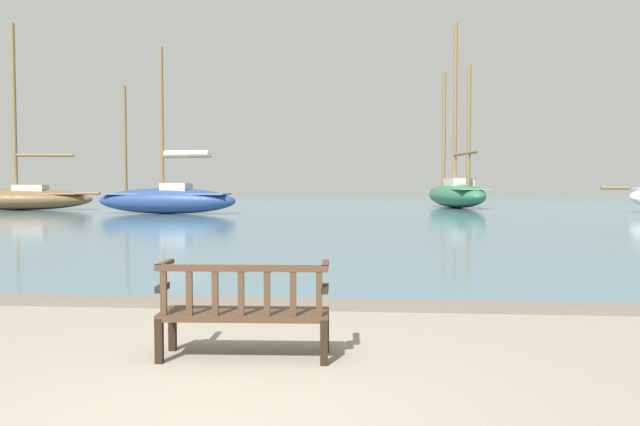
% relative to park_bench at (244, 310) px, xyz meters
% --- Properties ---
extents(ground_plane, '(160.00, 160.00, 0.00)m').
position_rel_park_bench_xyz_m(ground_plane, '(0.03, -1.43, -0.47)').
color(ground_plane, gray).
extents(harbor_water, '(100.00, 80.00, 0.08)m').
position_rel_park_bench_xyz_m(harbor_water, '(0.03, 42.57, -0.43)').
color(harbor_water, slate).
rests_on(harbor_water, ground).
extents(quay_edge_kerb, '(40.00, 0.30, 0.12)m').
position_rel_park_bench_xyz_m(quay_edge_kerb, '(0.03, 2.42, -0.41)').
color(quay_edge_kerb, '#675F54').
rests_on(quay_edge_kerb, ground).
extents(park_bench, '(1.62, 0.59, 0.92)m').
position_rel_park_bench_xyz_m(park_bench, '(0.00, 0.00, 0.00)').
color(park_bench, black).
rests_on(park_bench, ground).
extents(sailboat_centre_channel, '(10.59, 4.02, 11.42)m').
position_rel_park_bench_xyz_m(sailboat_centre_channel, '(-20.51, 31.04, 0.51)').
color(sailboat_centre_channel, brown).
rests_on(sailboat_centre_channel, harbor_water).
extents(sailboat_mid_port, '(4.23, 10.11, 12.65)m').
position_rel_park_bench_xyz_m(sailboat_mid_port, '(6.96, 37.63, 0.71)').
color(sailboat_mid_port, '#2D6647').
rests_on(sailboat_mid_port, harbor_water).
extents(sailboat_far_port, '(9.42, 2.84, 8.98)m').
position_rel_park_bench_xyz_m(sailboat_far_port, '(-9.91, 27.17, 0.46)').
color(sailboat_far_port, navy).
rests_on(sailboat_far_port, harbor_water).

